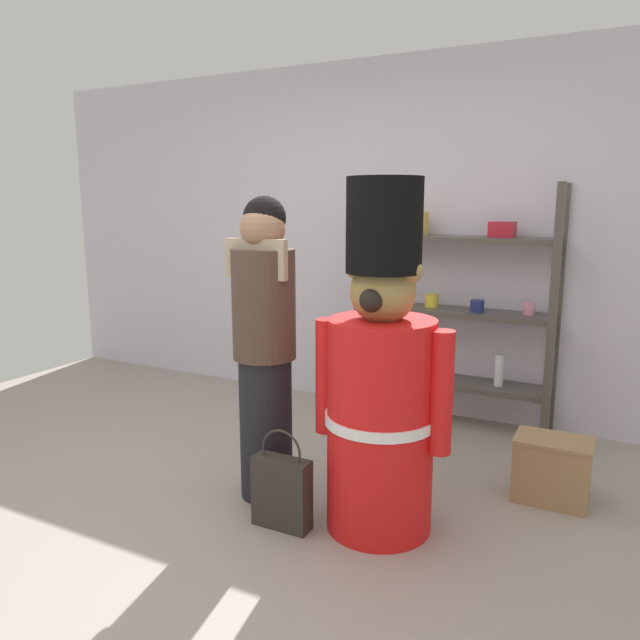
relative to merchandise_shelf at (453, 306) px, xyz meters
name	(u,v)px	position (x,y,z in m)	size (l,w,h in m)	color
ground_plane	(219,532)	(-0.58, -1.98, -0.85)	(6.40, 6.40, 0.00)	#9E9389
back_wall	(389,238)	(-0.58, 0.22, 0.45)	(6.40, 0.12, 2.60)	silver
merchandise_shelf	(453,306)	(0.00, 0.00, 0.00)	(1.38, 0.35, 1.69)	#4C4742
teddy_bear_guard	(381,387)	(0.09, -1.57, -0.15)	(0.68, 0.53, 1.68)	red
person_shopper	(265,343)	(-0.58, -1.54, -0.01)	(0.34, 0.33, 1.60)	black
shopping_bag	(282,491)	(-0.33, -1.80, -0.67)	(0.29, 0.11, 0.50)	#332D28
display_crate	(552,469)	(0.80, -0.90, -0.68)	(0.39, 0.26, 0.35)	#9E7A51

